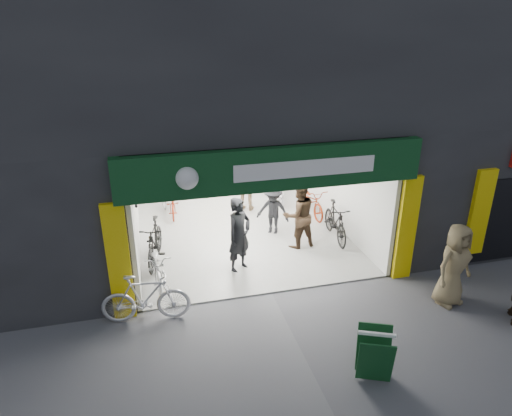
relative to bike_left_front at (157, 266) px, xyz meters
name	(u,v)px	position (x,y,z in m)	size (l,w,h in m)	color
ground	(272,294)	(2.50, -1.14, -0.44)	(60.00, 60.00, 0.00)	#56565B
building	(257,74)	(3.41, 3.84, 3.87)	(17.00, 10.27, 8.00)	#232326
bike_left_front	(157,266)	(0.00, 0.00, 0.00)	(0.58, 1.68, 0.88)	#B7B7BC
bike_left_midfront	(155,242)	(0.00, 1.02, 0.13)	(0.54, 1.90, 1.14)	black
bike_left_midback	(173,202)	(0.70, 3.99, -0.02)	(0.56, 1.60, 0.84)	#97260D
bike_left_back	(159,188)	(0.34, 5.05, 0.12)	(0.53, 1.86, 1.12)	#ACABB0
bike_right_front	(335,222)	(5.00, 1.09, 0.11)	(0.51, 1.82, 1.09)	black
bike_right_mid	(311,201)	(4.95, 2.87, 0.03)	(0.63, 1.81, 0.95)	maroon
bike_right_back	(278,187)	(4.30, 4.30, 0.06)	(0.47, 1.68, 1.01)	#AAABAF
parked_bike	(146,298)	(-0.30, -1.44, 0.11)	(0.52, 1.82, 1.10)	silver
customer_a	(239,235)	(2.01, 0.09, 0.52)	(0.70, 0.46, 1.93)	black
customer_b	(299,215)	(3.83, 0.90, 0.52)	(0.93, 0.72, 1.91)	#3E2B1C
customer_c	(273,211)	(3.39, 1.84, 0.30)	(0.96, 0.55, 1.48)	black
customer_d	(247,183)	(3.05, 3.70, 0.51)	(1.12, 0.47, 1.91)	#9C7D5A
pedestrian_near	(454,265)	(6.19, -2.43, 0.51)	(0.92, 0.60, 1.89)	olive
sandwich_board	(375,354)	(3.48, -4.10, 0.07)	(0.79, 0.80, 0.92)	#0D3717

